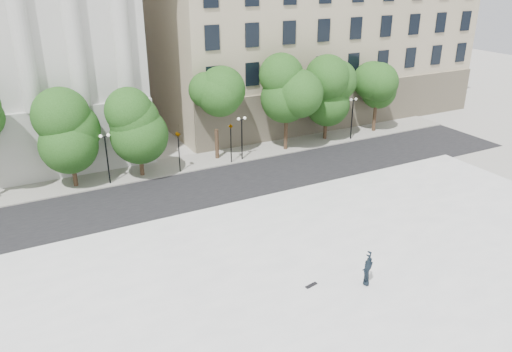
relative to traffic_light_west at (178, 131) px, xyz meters
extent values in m
plane|color=#A8A59E|center=(0.94, -22.30, -3.76)|extent=(160.00, 160.00, 0.00)
cube|color=white|center=(0.94, -19.30, -3.54)|extent=(44.00, 22.00, 0.45)
cube|color=black|center=(0.94, -4.30, -3.75)|extent=(60.00, 8.00, 0.02)
cube|color=#9F9C93|center=(0.94, 1.70, -3.70)|extent=(60.00, 4.00, 0.12)
cube|color=#B6A68B|center=(20.94, 16.70, 6.74)|extent=(36.00, 26.00, 21.00)
cylinder|color=black|center=(0.00, 0.00, -2.01)|extent=(0.10, 0.10, 3.50)
imported|color=black|center=(0.00, 0.00, 0.12)|extent=(0.44, 1.91, 0.77)
cylinder|color=black|center=(4.89, 0.00, -2.01)|extent=(0.10, 0.10, 3.50)
imported|color=black|center=(4.89, 0.00, 0.09)|extent=(1.00, 1.76, 0.70)
imported|color=black|center=(3.10, -21.04, -3.04)|extent=(1.76, 2.08, 0.55)
cube|color=black|center=(0.43, -19.73, -3.28)|extent=(0.77, 0.32, 0.08)
cylinder|color=#382619|center=(-8.49, 1.12, -2.57)|extent=(0.36, 0.36, 2.39)
sphere|color=#1B4112|center=(-8.49, 1.12, 0.68)|extent=(4.28, 4.28, 4.28)
cylinder|color=#382619|center=(-3.10, 0.82, -2.48)|extent=(0.36, 0.36, 2.57)
sphere|color=#1B4112|center=(-3.10, 0.82, 1.01)|extent=(3.99, 3.99, 3.99)
cylinder|color=#382619|center=(4.21, 1.62, -2.32)|extent=(0.36, 0.36, 2.88)
sphere|color=#1B4112|center=(4.21, 1.62, 1.59)|extent=(3.64, 3.64, 3.64)
cylinder|color=#382619|center=(11.10, 0.80, -2.22)|extent=(0.36, 0.36, 3.09)
sphere|color=#1B4112|center=(11.10, 0.80, 1.97)|extent=(4.37, 4.37, 4.37)
cylinder|color=#382619|center=(16.34, 1.67, -2.42)|extent=(0.36, 0.36, 2.69)
sphere|color=#1B4112|center=(16.34, 1.67, 1.23)|extent=(3.82, 3.82, 3.82)
cylinder|color=#382619|center=(22.57, 1.43, -2.40)|extent=(0.36, 0.36, 2.73)
sphere|color=#1B4112|center=(22.57, 1.43, 1.30)|extent=(3.88, 3.88, 3.88)
cylinder|color=black|center=(-5.94, 0.30, -1.71)|extent=(0.12, 0.12, 4.11)
cube|color=black|center=(-5.94, 0.30, 0.35)|extent=(0.60, 0.06, 0.06)
sphere|color=white|center=(-6.24, 0.30, 0.45)|extent=(0.28, 0.28, 0.28)
sphere|color=white|center=(-5.64, 0.30, 0.45)|extent=(0.28, 0.28, 0.28)
cylinder|color=black|center=(6.13, 0.30, -1.82)|extent=(0.12, 0.12, 3.88)
cube|color=black|center=(6.13, 0.30, 0.12)|extent=(0.60, 0.06, 0.06)
sphere|color=white|center=(5.83, 0.30, 0.22)|extent=(0.28, 0.28, 0.28)
sphere|color=white|center=(6.43, 0.30, 0.22)|extent=(0.28, 0.28, 0.28)
cylinder|color=black|center=(18.61, 0.30, -1.68)|extent=(0.12, 0.12, 4.17)
cube|color=black|center=(18.61, 0.30, 0.41)|extent=(0.60, 0.06, 0.06)
sphere|color=white|center=(18.31, 0.30, 0.51)|extent=(0.28, 0.28, 0.28)
sphere|color=white|center=(18.91, 0.30, 0.51)|extent=(0.28, 0.28, 0.28)
camera|label=1|loc=(-12.82, -38.41, 12.72)|focal=35.00mm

